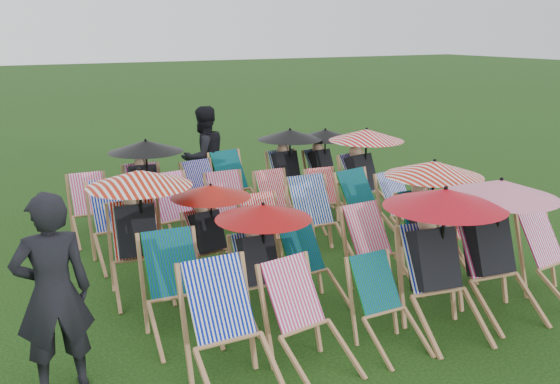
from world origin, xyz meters
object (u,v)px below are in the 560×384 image
deckchair_5 (560,259)px  person_left (53,294)px  deckchair_29 (327,164)px  deckchair_0 (233,333)px  person_rear (204,158)px

deckchair_5 → person_left: person_left is taller
deckchair_29 → person_left: person_left is taller
deckchair_0 → deckchair_5: deckchair_0 is taller
deckchair_29 → person_rear: size_ratio=0.73×
deckchair_5 → deckchair_29: bearing=84.5°
deckchair_0 → person_rear: (1.91, 5.29, 0.35)m
deckchair_0 → person_left: person_left is taller
deckchair_29 → person_rear: 2.16m
deckchair_29 → person_rear: bearing=152.1°
person_left → person_rear: (3.19, 4.57, -0.00)m
deckchair_0 → deckchair_5: (3.98, -0.09, -0.05)m
deckchair_0 → person_left: bearing=151.3°
deckchair_5 → person_rear: person_rear is taller
deckchair_5 → deckchair_29: deckchair_29 is taller
deckchair_0 → deckchair_5: bearing=-0.6°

